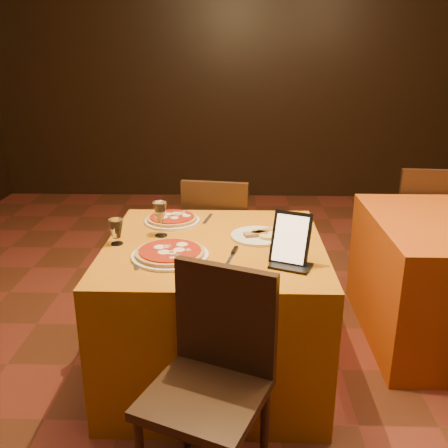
{
  "coord_description": "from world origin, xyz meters",
  "views": [
    {
      "loc": [
        -0.21,
        -2.36,
        1.68
      ],
      "look_at": [
        -0.27,
        -0.03,
        0.86
      ],
      "focal_mm": 40.0,
      "sensor_mm": 36.0,
      "label": 1
    }
  ],
  "objects_px": {
    "main_table": "(215,309)",
    "chair_main_far": "(220,240)",
    "pizza_far": "(172,220)",
    "tablet": "(291,238)",
    "chair_main_near": "(204,396)",
    "pizza_near": "(170,254)",
    "wine_glass": "(160,219)",
    "water_glass": "(116,232)",
    "chair_side_far": "(418,224)"
  },
  "relations": [
    {
      "from": "chair_main_near",
      "to": "chair_side_far",
      "type": "distance_m",
      "value": 2.48
    },
    {
      "from": "main_table",
      "to": "chair_side_far",
      "type": "bearing_deg",
      "value": 39.03
    },
    {
      "from": "main_table",
      "to": "pizza_far",
      "type": "xyz_separation_m",
      "value": [
        -0.26,
        0.32,
        0.39
      ]
    },
    {
      "from": "chair_main_near",
      "to": "pizza_far",
      "type": "bearing_deg",
      "value": 125.23
    },
    {
      "from": "chair_main_far",
      "to": "tablet",
      "type": "bearing_deg",
      "value": 117.45
    },
    {
      "from": "main_table",
      "to": "pizza_near",
      "type": "distance_m",
      "value": 0.48
    },
    {
      "from": "main_table",
      "to": "chair_main_near",
      "type": "bearing_deg",
      "value": -90.0
    },
    {
      "from": "main_table",
      "to": "pizza_near",
      "type": "relative_size",
      "value": 3.0
    },
    {
      "from": "pizza_near",
      "to": "pizza_far",
      "type": "bearing_deg",
      "value": 96.15
    },
    {
      "from": "main_table",
      "to": "water_glass",
      "type": "xyz_separation_m",
      "value": [
        -0.49,
        -0.03,
        0.44
      ]
    },
    {
      "from": "chair_main_far",
      "to": "wine_glass",
      "type": "height_order",
      "value": "wine_glass"
    },
    {
      "from": "chair_side_far",
      "to": "tablet",
      "type": "relative_size",
      "value": 3.73
    },
    {
      "from": "main_table",
      "to": "pizza_far",
      "type": "relative_size",
      "value": 3.5
    },
    {
      "from": "wine_glass",
      "to": "pizza_far",
      "type": "bearing_deg",
      "value": 82.5
    },
    {
      "from": "chair_side_far",
      "to": "pizza_far",
      "type": "bearing_deg",
      "value": 31.13
    },
    {
      "from": "chair_main_near",
      "to": "tablet",
      "type": "height_order",
      "value": "tablet"
    },
    {
      "from": "chair_side_far",
      "to": "water_glass",
      "type": "bearing_deg",
      "value": 36.25
    },
    {
      "from": "chair_side_far",
      "to": "chair_main_near",
      "type": "bearing_deg",
      "value": 58.17
    },
    {
      "from": "main_table",
      "to": "pizza_far",
      "type": "height_order",
      "value": "pizza_far"
    },
    {
      "from": "chair_main_far",
      "to": "water_glass",
      "type": "bearing_deg",
      "value": 68.19
    },
    {
      "from": "chair_side_far",
      "to": "wine_glass",
      "type": "xyz_separation_m",
      "value": [
        -1.75,
        -1.09,
        0.39
      ]
    },
    {
      "from": "wine_glass",
      "to": "water_glass",
      "type": "height_order",
      "value": "wine_glass"
    },
    {
      "from": "chair_main_far",
      "to": "main_table",
      "type": "bearing_deg",
      "value": 98.51
    },
    {
      "from": "main_table",
      "to": "chair_side_far",
      "type": "relative_size",
      "value": 1.21
    },
    {
      "from": "wine_glass",
      "to": "water_glass",
      "type": "relative_size",
      "value": 1.46
    },
    {
      "from": "chair_side_far",
      "to": "water_glass",
      "type": "xyz_separation_m",
      "value": [
        -1.95,
        -1.22,
        0.36
      ]
    },
    {
      "from": "tablet",
      "to": "pizza_far",
      "type": "bearing_deg",
      "value": 160.25
    },
    {
      "from": "chair_main_far",
      "to": "pizza_far",
      "type": "bearing_deg",
      "value": 70.99
    },
    {
      "from": "main_table",
      "to": "chair_main_far",
      "type": "xyz_separation_m",
      "value": [
        0.0,
        0.81,
        0.08
      ]
    },
    {
      "from": "pizza_near",
      "to": "tablet",
      "type": "height_order",
      "value": "tablet"
    },
    {
      "from": "pizza_far",
      "to": "tablet",
      "type": "relative_size",
      "value": 1.29
    },
    {
      "from": "chair_main_near",
      "to": "tablet",
      "type": "xyz_separation_m",
      "value": [
        0.36,
        0.58,
        0.41
      ]
    },
    {
      "from": "pizza_near",
      "to": "tablet",
      "type": "distance_m",
      "value": 0.57
    },
    {
      "from": "wine_glass",
      "to": "water_glass",
      "type": "xyz_separation_m",
      "value": [
        -0.21,
        -0.12,
        -0.03
      ]
    },
    {
      "from": "chair_side_far",
      "to": "pizza_near",
      "type": "relative_size",
      "value": 2.48
    },
    {
      "from": "chair_side_far",
      "to": "tablet",
      "type": "height_order",
      "value": "tablet"
    },
    {
      "from": "pizza_far",
      "to": "tablet",
      "type": "height_order",
      "value": "tablet"
    },
    {
      "from": "chair_main_far",
      "to": "water_glass",
      "type": "height_order",
      "value": "chair_main_far"
    },
    {
      "from": "chair_main_near",
      "to": "chair_side_far",
      "type": "relative_size",
      "value": 1.0
    },
    {
      "from": "main_table",
      "to": "chair_main_near",
      "type": "height_order",
      "value": "chair_main_near"
    },
    {
      "from": "chair_main_near",
      "to": "pizza_near",
      "type": "distance_m",
      "value": 0.73
    },
    {
      "from": "chair_main_near",
      "to": "water_glass",
      "type": "bearing_deg",
      "value": 144.53
    },
    {
      "from": "chair_side_far",
      "to": "water_glass",
      "type": "height_order",
      "value": "chair_side_far"
    },
    {
      "from": "main_table",
      "to": "chair_main_far",
      "type": "distance_m",
      "value": 0.81
    },
    {
      "from": "chair_main_far",
      "to": "tablet",
      "type": "relative_size",
      "value": 3.73
    },
    {
      "from": "pizza_far",
      "to": "main_table",
      "type": "bearing_deg",
      "value": -51.44
    },
    {
      "from": "main_table",
      "to": "pizza_near",
      "type": "bearing_deg",
      "value": -137.64
    },
    {
      "from": "chair_main_far",
      "to": "wine_glass",
      "type": "bearing_deg",
      "value": 76.8
    },
    {
      "from": "chair_side_far",
      "to": "pizza_near",
      "type": "bearing_deg",
      "value": 43.82
    },
    {
      "from": "water_glass",
      "to": "tablet",
      "type": "distance_m",
      "value": 0.88
    }
  ]
}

